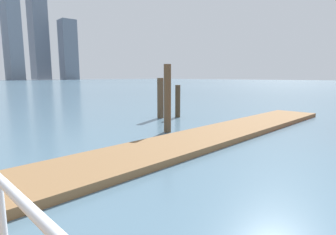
% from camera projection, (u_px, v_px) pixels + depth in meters
% --- Properties ---
extents(ground_plane, '(300.00, 300.00, 0.00)m').
position_uv_depth(ground_plane, '(12.00, 123.00, 12.17)').
color(ground_plane, slate).
extents(floating_dock, '(15.31, 2.00, 0.18)m').
position_uv_depth(floating_dock, '(216.00, 134.00, 9.37)').
color(floating_dock, olive).
rests_on(floating_dock, ground_plane).
extents(dock_piling_0, '(0.27, 0.27, 2.55)m').
position_uv_depth(dock_piling_0, '(167.00, 99.00, 10.02)').
color(dock_piling_0, brown).
rests_on(dock_piling_0, ground_plane).
extents(dock_piling_1, '(0.32, 0.32, 2.02)m').
position_uv_depth(dock_piling_1, '(160.00, 98.00, 13.51)').
color(dock_piling_1, brown).
rests_on(dock_piling_1, ground_plane).
extents(dock_piling_2, '(0.26, 0.26, 1.66)m').
position_uv_depth(dock_piling_2, '(178.00, 101.00, 13.80)').
color(dock_piling_2, '#473826').
rests_on(dock_piling_2, ground_plane).
extents(skyline_tower_4, '(7.58, 10.15, 49.46)m').
position_uv_depth(skyline_tower_4, '(12.00, 32.00, 140.30)').
color(skyline_tower_4, slate).
rests_on(skyline_tower_4, ground_plane).
extents(skyline_tower_5, '(9.56, 9.64, 84.55)m').
position_uv_depth(skyline_tower_5, '(37.00, 9.00, 161.48)').
color(skyline_tower_5, slate).
rests_on(skyline_tower_5, ground_plane).
extents(skyline_tower_6, '(9.43, 10.35, 35.74)m').
position_uv_depth(skyline_tower_6, '(68.00, 50.00, 164.69)').
color(skyline_tower_6, slate).
rests_on(skyline_tower_6, ground_plane).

